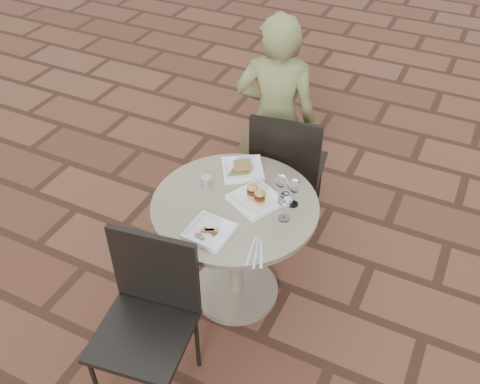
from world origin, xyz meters
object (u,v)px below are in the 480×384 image
at_px(cafe_table, 235,236).
at_px(chair_far, 287,163).
at_px(diner, 276,120).
at_px(plate_sliders, 256,197).
at_px(plate_tuna, 209,231).
at_px(chair_near, 149,307).
at_px(plate_salmon, 243,169).

distance_m(cafe_table, chair_far, 0.68).
height_order(diner, plate_sliders, diner).
xyz_separation_m(chair_far, plate_tuna, (-0.04, -0.94, 0.19)).
height_order(chair_near, plate_tuna, chair_near).
bearing_deg(cafe_table, chair_near, -100.70).
distance_m(plate_sliders, plate_tuna, 0.34).
distance_m(cafe_table, chair_near, 0.68).
xyz_separation_m(cafe_table, diner, (-0.13, 0.85, 0.24)).
distance_m(chair_far, diner, 0.29).
bearing_deg(plate_salmon, plate_tuna, -82.20).
bearing_deg(diner, cafe_table, 81.41).
xyz_separation_m(diner, plate_salmon, (0.04, -0.58, 0.02)).
relative_size(chair_near, plate_tuna, 4.16).
height_order(diner, plate_salmon, diner).
relative_size(chair_far, plate_tuna, 4.16).
bearing_deg(plate_salmon, cafe_table, -72.30).
xyz_separation_m(chair_near, plate_sliders, (0.22, 0.73, 0.21)).
distance_m(chair_near, plate_tuna, 0.47).
bearing_deg(chair_far, plate_sliders, 86.50).
xyz_separation_m(diner, plate_sliders, (0.22, -0.79, 0.03)).
bearing_deg(plate_sliders, diner, 105.80).
xyz_separation_m(chair_near, plate_salmon, (0.04, 0.94, 0.20)).
bearing_deg(plate_sliders, chair_far, 95.75).
distance_m(cafe_table, plate_sliders, 0.30).
bearing_deg(diner, chair_far, 115.60).
bearing_deg(chair_far, cafe_table, 78.08).
distance_m(plate_salmon, plate_tuna, 0.53).
distance_m(plate_salmon, plate_sliders, 0.27).
bearing_deg(plate_salmon, diner, 94.36).
bearing_deg(cafe_table, diner, 98.67).
bearing_deg(cafe_table, chair_far, 87.33).
relative_size(diner, plate_salmon, 4.64).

